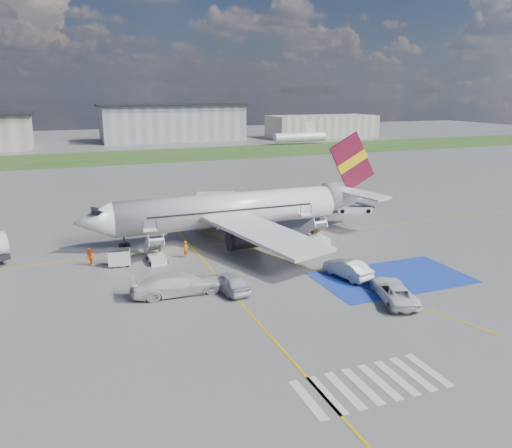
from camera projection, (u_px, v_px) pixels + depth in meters
The scene contains 21 objects.
ground at pixel (276, 278), 46.30m from camera, with size 400.00×400.00×0.00m, color #60605E.
grass_strip at pixel (131, 157), 131.69m from camera, with size 400.00×30.00×0.01m, color #2D4C1E.
taxiway_line_main at pixel (234, 242), 57.09m from camera, with size 120.00×0.20×0.01m, color gold.
taxiway_line_cross at pixel (269, 334), 35.54m from camera, with size 0.20×60.00×0.01m, color gold.
taxiway_line_diag at pixel (234, 242), 57.09m from camera, with size 0.20×60.00×0.01m, color gold.
staging_box at pixel (392, 278), 46.25m from camera, with size 14.00×8.00×0.01m, color #1B39A5.
crosswalk at pixel (371, 384), 29.48m from camera, with size 9.00×4.00×0.01m.
terminal_centre at pixel (173, 123), 173.19m from camera, with size 48.00×18.00×12.00m, color gray.
terminal_east at pixel (322, 126), 186.90m from camera, with size 40.00×16.00×8.00m, color gray.
airliner at pixel (240, 209), 58.54m from camera, with size 36.81×32.95×11.92m.
airstairs_fwd at pixel (156, 255), 50.60m from camera, with size 1.90×5.20×3.60m.
airstairs_aft at pixel (318, 237), 57.15m from camera, with size 1.90×5.20×3.60m.
gpu_cart at pixel (119, 259), 49.18m from camera, with size 2.25×1.63×1.74m.
belt_loader at pixel (355, 209), 71.30m from camera, with size 5.48×3.36×1.59m.
car_silver_a at pixel (230, 282), 43.02m from camera, with size 2.00×4.96×1.69m, color silver.
car_silver_b at pixel (348, 268), 46.25m from camera, with size 1.81×5.18×1.71m, color silver.
van_white_a at pixel (394, 288), 41.32m from camera, with size 2.43×5.27×1.98m, color white.
van_white_b at pixel (179, 281), 42.32m from camera, with size 2.50×6.14×2.41m, color silver.
crew_fwd at pixel (186, 249), 51.73m from camera, with size 0.64×0.42×1.76m, color orange.
crew_nose at pixel (90, 257), 49.21m from camera, with size 0.90×0.70×1.86m, color #FF5E0D.
crew_aft at pixel (312, 231), 58.48m from camera, with size 0.99×0.41×1.68m, color orange.
Camera 1 is at (-17.69, -39.73, 16.76)m, focal length 35.00 mm.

